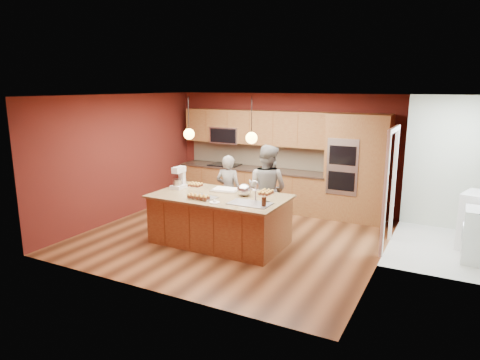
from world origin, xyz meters
The scene contains 24 objects.
floor centered at (0.00, 0.00, 0.00)m, with size 5.50×5.50×0.00m, color #432614.
ceiling centered at (0.00, 0.00, 2.70)m, with size 5.50×5.50×0.00m, color silver.
wall_back centered at (0.00, 2.50, 1.35)m, with size 5.50×5.50×0.00m, color #541B16.
wall_front centered at (0.00, -2.50, 1.35)m, with size 5.50×5.50×0.00m, color #541B16.
wall_left centered at (-2.75, 0.00, 1.35)m, with size 5.00×5.00×0.00m, color #541B16.
wall_right centered at (2.75, 0.00, 1.35)m, with size 5.00×5.00×0.00m, color #541B16.
cabinet_run centered at (-0.68, 2.25, 0.98)m, with size 3.74×0.64×2.30m.
oven_column centered at (1.85, 2.19, 1.15)m, with size 1.30×0.62×2.30m.
doorway_trim centered at (2.73, 0.80, 1.05)m, with size 0.08×1.11×2.20m, color silver, non-canonical shape.
pendant_left centered at (-0.70, -0.37, 2.00)m, with size 0.20×0.20×0.80m.
pendant_right centered at (0.58, -0.37, 2.00)m, with size 0.20×0.20×0.80m.
island centered at (-0.04, -0.37, 0.47)m, with size 2.47×1.38×1.29m.
person_left centered at (-0.40, 0.57, 0.75)m, with size 0.55×0.36×1.49m, color black.
person_right centered at (0.47, 0.57, 0.88)m, with size 0.86×0.67×1.76m, color slate.
stand_mixer centered at (-1.05, -0.25, 1.09)m, with size 0.22×0.31×0.42m.
sheet_cake centered at (-0.13, -0.03, 0.93)m, with size 0.55×0.44×0.05m.
cooling_rack centered at (-0.22, -0.65, 0.92)m, with size 0.45×0.32×0.02m, color #AEAFB6.
mixing_bowl centered at (0.35, -0.18, 1.02)m, with size 0.27×0.27×0.23m, color silver.
plate centered at (0.12, -0.85, 0.92)m, with size 0.18×0.18×0.01m, color silver.
tumbler centered at (0.96, -0.66, 0.99)m, with size 0.08×0.08×0.16m, color #321A0E.
phone centered at (0.87, -0.39, 0.91)m, with size 0.14×0.07×0.01m, color black.
cupcakes_left centered at (-0.87, 0.04, 0.94)m, with size 0.30×0.22×0.07m, color gold, non-canonical shape.
cupcakes_rack centered at (-0.24, -0.80, 0.97)m, with size 0.43×0.17×0.08m, color gold, non-canonical shape.
cupcakes_right centered at (0.65, 0.12, 0.94)m, with size 0.24×0.32×0.07m, color gold, non-canonical shape.
Camera 1 is at (3.78, -6.91, 2.88)m, focal length 32.00 mm.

